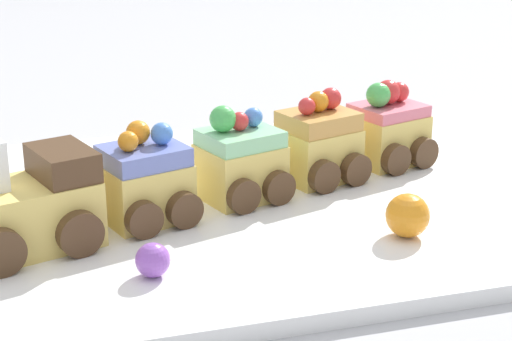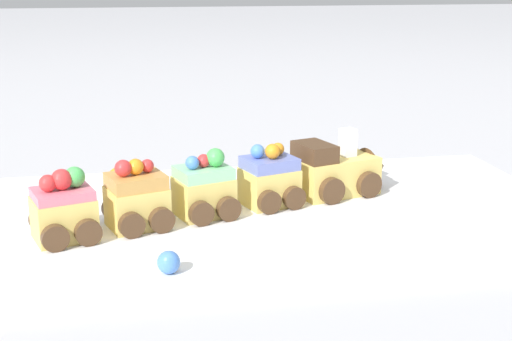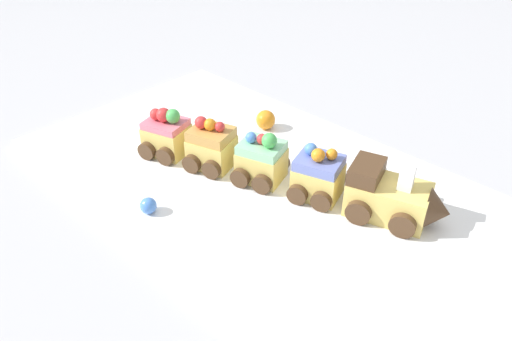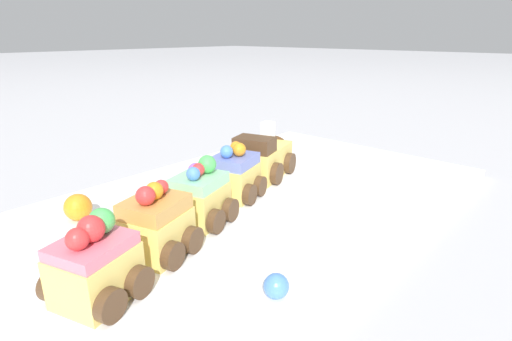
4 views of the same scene
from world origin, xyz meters
TOP-DOWN VIEW (x-y plane):
  - ground_plane at (0.00, 0.00)m, footprint 10.00×10.00m
  - display_board at (0.00, 0.00)m, footprint 0.76×0.38m
  - cake_train_locomotive at (0.14, 0.05)m, footprint 0.13×0.10m
  - cake_car_blueberry at (0.04, 0.02)m, footprint 0.08×0.08m
  - cake_car_mint at (-0.03, -0.00)m, footprint 0.08×0.08m
  - cake_car_caramel at (-0.11, -0.02)m, footprint 0.08×0.08m
  - cake_car_strawberry at (-0.18, -0.05)m, footprint 0.08×0.08m
  - gumball_purple at (0.06, 0.12)m, footprint 0.02×0.02m
  - gumball_orange at (-0.12, 0.11)m, footprint 0.03×0.03m
  - gumball_blue at (-0.08, -0.15)m, footprint 0.02×0.02m

SIDE VIEW (x-z plane):
  - ground_plane at x=0.00m, z-range 0.00..0.00m
  - display_board at x=0.00m, z-range 0.00..0.01m
  - gumball_blue at x=-0.08m, z-range 0.01..0.03m
  - gumball_purple at x=0.06m, z-range 0.01..0.03m
  - gumball_orange at x=-0.12m, z-range 0.01..0.04m
  - cake_train_locomotive at x=0.14m, z-range 0.00..0.08m
  - cake_car_mint at x=-0.03m, z-range 0.00..0.08m
  - cake_car_blueberry at x=0.04m, z-range 0.00..0.08m
  - cake_car_strawberry at x=-0.18m, z-range 0.00..0.08m
  - cake_car_caramel at x=-0.11m, z-range 0.00..0.08m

